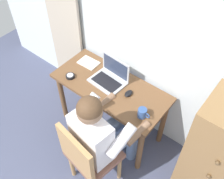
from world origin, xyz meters
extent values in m
cube|color=silver|center=(0.00, 2.20, 1.25)|extent=(4.80, 0.05, 2.50)
cube|color=#BCAD99|center=(-1.22, 2.13, 1.07)|extent=(0.50, 0.03, 2.13)
cube|color=brown|center=(-0.33, 1.86, 0.70)|extent=(1.18, 0.54, 0.03)
cylinder|color=brown|center=(-0.87, 1.65, 0.34)|extent=(0.06, 0.06, 0.69)
cylinder|color=brown|center=(0.20, 1.65, 0.34)|extent=(0.06, 0.06, 0.69)
cylinder|color=brown|center=(-0.87, 2.07, 0.34)|extent=(0.06, 0.06, 0.69)
cylinder|color=brown|center=(0.20, 2.07, 0.34)|extent=(0.06, 0.06, 0.69)
cube|color=olive|center=(0.83, 1.92, 0.59)|extent=(0.55, 0.44, 1.17)
sphere|color=brown|center=(0.83, 1.68, 0.59)|extent=(0.04, 0.04, 0.04)
sphere|color=brown|center=(0.83, 1.68, 0.82)|extent=(0.04, 0.04, 0.04)
cube|color=#885849|center=(-0.07, 1.31, 0.45)|extent=(0.47, 0.46, 0.05)
cube|color=tan|center=(-0.10, 1.13, 0.68)|extent=(0.42, 0.10, 0.42)
cylinder|color=tan|center=(0.12, 1.44, 0.21)|extent=(0.04, 0.04, 0.42)
cylinder|color=tan|center=(-0.22, 1.49, 0.21)|extent=(0.04, 0.04, 0.42)
cylinder|color=tan|center=(-0.26, 1.17, 0.21)|extent=(0.04, 0.04, 0.42)
cylinder|color=#6B84AD|center=(0.04, 1.51, 0.49)|extent=(0.20, 0.42, 0.14)
cylinder|color=#6B84AD|center=(-0.13, 1.54, 0.49)|extent=(0.20, 0.42, 0.14)
cylinder|color=#6B84AD|center=(0.07, 1.71, 0.25)|extent=(0.11, 0.11, 0.49)
cylinder|color=#6B84AD|center=(-0.10, 1.73, 0.25)|extent=(0.11, 0.11, 0.49)
cube|color=white|center=(-0.08, 1.30, 0.72)|extent=(0.38, 0.25, 0.46)
cylinder|color=white|center=(0.16, 1.39, 0.81)|extent=(0.13, 0.31, 0.25)
cylinder|color=white|center=(-0.28, 1.46, 0.81)|extent=(0.13, 0.31, 0.25)
cylinder|color=#846047|center=(0.19, 1.59, 0.70)|extent=(0.11, 0.28, 0.11)
cylinder|color=#846047|center=(-0.25, 1.65, 0.70)|extent=(0.11, 0.28, 0.11)
sphere|color=#846047|center=(-0.08, 1.31, 1.08)|extent=(0.20, 0.20, 0.20)
sphere|color=#513823|center=(-0.08, 1.31, 1.11)|extent=(0.20, 0.20, 0.20)
cube|color=#B7BABF|center=(-0.38, 1.87, 0.73)|extent=(0.36, 0.26, 0.02)
cube|color=black|center=(-0.38, 1.86, 0.74)|extent=(0.30, 0.17, 0.00)
cube|color=#B7BABF|center=(-0.38, 2.00, 0.85)|extent=(0.34, 0.03, 0.22)
cube|color=#2D3851|center=(-0.38, 1.99, 0.85)|extent=(0.31, 0.02, 0.18)
ellipsoid|color=black|center=(-0.13, 1.88, 0.74)|extent=(0.06, 0.10, 0.03)
cylinder|color=black|center=(-0.72, 1.70, 0.74)|extent=(0.09, 0.09, 0.03)
cylinder|color=silver|center=(-0.72, 1.70, 0.75)|extent=(0.06, 0.06, 0.00)
cube|color=silver|center=(-0.72, 1.97, 0.73)|extent=(0.22, 0.16, 0.01)
cylinder|color=#33518C|center=(0.12, 1.75, 0.77)|extent=(0.08, 0.08, 0.09)
torus|color=#33518C|center=(0.17, 1.75, 0.77)|extent=(0.06, 0.01, 0.06)
camera|label=1|loc=(0.78, 0.50, 2.60)|focal=41.93mm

